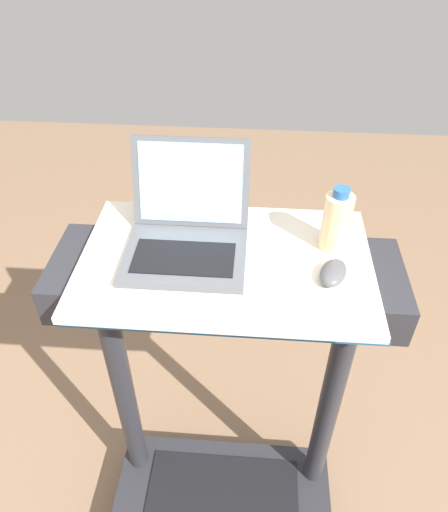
% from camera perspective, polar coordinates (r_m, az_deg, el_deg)
% --- Properties ---
extents(desk_board, '(0.73, 0.46, 0.02)m').
position_cam_1_polar(desk_board, '(1.21, 0.18, -0.65)').
color(desk_board, beige).
rests_on(desk_board, treadmill_base).
extents(laptop, '(0.30, 0.30, 0.24)m').
position_cam_1_polar(laptop, '(1.21, -4.39, 2.89)').
color(laptop, '#515459').
rests_on(laptop, desk_board).
extents(computer_mouse, '(0.09, 0.11, 0.03)m').
position_cam_1_polar(computer_mouse, '(1.17, 12.75, -1.92)').
color(computer_mouse, '#4C4C51').
rests_on(computer_mouse, desk_board).
extents(water_bottle, '(0.07, 0.07, 0.17)m').
position_cam_1_polar(water_bottle, '(1.23, 13.11, 4.01)').
color(water_bottle, beige).
rests_on(water_bottle, desk_board).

